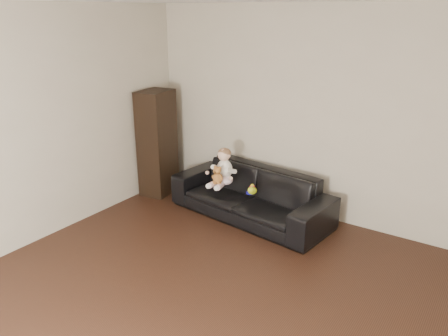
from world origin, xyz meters
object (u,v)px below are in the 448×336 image
Objects in this scene: sofa at (250,194)px; toy_rattle at (252,188)px; teddy_bear at (217,175)px; toy_green at (252,191)px; cabinet at (157,143)px; toy_blue_disc at (250,193)px; baby at (223,169)px.

sofa reaches higher than toy_rattle.
toy_rattle is at bearing 28.22° from teddy_bear.
toy_rattle is (0.41, 0.17, -0.13)m from teddy_bear.
toy_green is 1.60× the size of toy_rattle.
cabinet reaches higher than toy_rattle.
toy_rattle is (1.59, -0.05, -0.30)m from cabinet.
sofa is 22.18× the size of toy_blue_disc.
cabinet reaches higher than baby.
toy_rattle is at bearing -10.99° from cabinet.
baby is at bearing -177.22° from toy_rattle.
teddy_bear is at bearing -157.64° from toy_rattle.
sofa is 0.47m from baby.
teddy_bear is at bearing -169.48° from toy_green.
teddy_bear reaches higher than toy_blue_disc.
toy_blue_disc is at bearing -78.95° from toy_rattle.
teddy_bear reaches higher than toy_rattle.
toy_green is 0.05m from toy_blue_disc.
cabinet is 6.26× the size of teddy_bear.
baby is 0.50m from toy_green.
toy_rattle reaches higher than toy_blue_disc.
toy_green is 1.33× the size of toy_blue_disc.
cabinet is 1.18m from baby.
sofa is 26.70× the size of toy_rattle.
toy_green is (0.47, -0.06, -0.17)m from baby.
cabinet is at bearing -171.34° from sofa.
toy_green reaches higher than toy_blue_disc.
cabinet reaches higher than teddy_bear.
baby is 0.45m from toy_rattle.
cabinet is 19.00× the size of toy_rattle.
toy_blue_disc is (0.43, -0.06, -0.21)m from baby.
toy_blue_disc is at bearing -175.51° from toy_green.
cabinet is at bearing 170.52° from baby.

